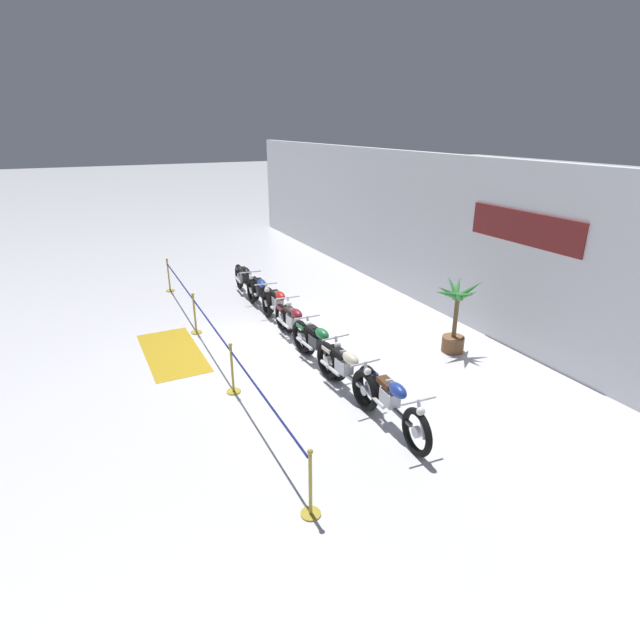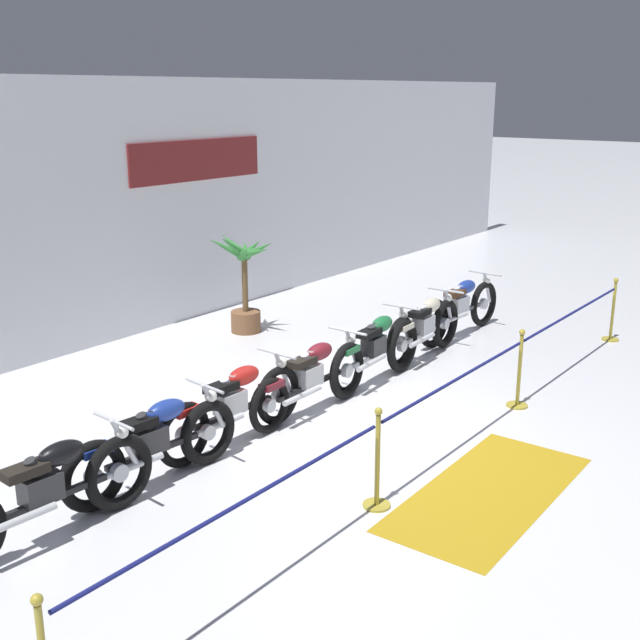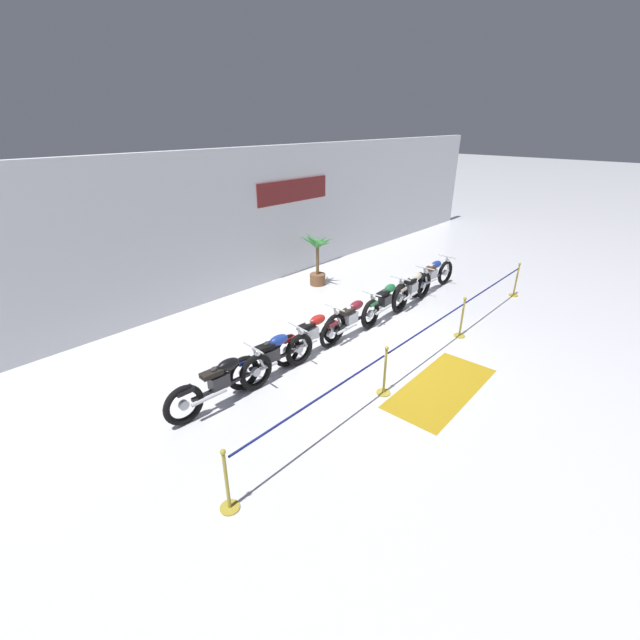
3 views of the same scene
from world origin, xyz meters
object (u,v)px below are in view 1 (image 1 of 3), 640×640
(motorcycle_maroon_3, at_px, (294,323))
(stanchion_far_left, at_px, (196,307))
(motorcycle_black_0, at_px, (245,280))
(motorcycle_blue_6, at_px, (391,403))
(floor_banner, at_px, (172,352))
(stanchion_mid_right, at_px, (233,376))
(motorcycle_cream_5, at_px, (345,371))
(motorcycle_blue_1, at_px, (261,292))
(motorcycle_red_2, at_px, (278,305))
(stanchion_mid_left, at_px, (195,319))
(potted_palm_left_of_row, at_px, (456,315))
(stanchion_far_right, at_px, (310,493))
(motorcycle_green_4, at_px, (318,345))

(motorcycle_maroon_3, xyz_separation_m, stanchion_far_left, (-1.35, -2.03, 0.28))
(motorcycle_black_0, relative_size, stanchion_far_left, 0.22)
(motorcycle_black_0, distance_m, stanchion_far_left, 3.25)
(motorcycle_black_0, height_order, motorcycle_blue_6, motorcycle_blue_6)
(motorcycle_maroon_3, bearing_deg, motorcycle_blue_6, 1.08)
(floor_banner, bearing_deg, stanchion_mid_right, 16.50)
(motorcycle_cream_5, bearing_deg, motorcycle_black_0, 179.42)
(motorcycle_blue_1, bearing_deg, motorcycle_blue_6, 0.22)
(motorcycle_red_2, height_order, stanchion_mid_right, stanchion_mid_right)
(motorcycle_black_0, xyz_separation_m, motorcycle_blue_1, (1.30, 0.05, -0.01))
(motorcycle_red_2, relative_size, stanchion_far_left, 0.21)
(floor_banner, bearing_deg, motorcycle_blue_6, 29.95)
(motorcycle_black_0, bearing_deg, motorcycle_blue_1, 2.17)
(stanchion_mid_right, bearing_deg, stanchion_mid_left, 180.00)
(motorcycle_maroon_3, bearing_deg, motorcycle_red_2, 175.24)
(stanchion_far_left, bearing_deg, stanchion_mid_right, 0.00)
(motorcycle_blue_6, bearing_deg, motorcycle_black_0, -179.46)
(motorcycle_black_0, relative_size, potted_palm_left_of_row, 1.33)
(motorcycle_cream_5, bearing_deg, stanchion_far_right, -36.05)
(motorcycle_blue_1, xyz_separation_m, floor_banner, (1.96, -2.84, -0.46))
(motorcycle_blue_1, height_order, potted_palm_left_of_row, potted_palm_left_of_row)
(motorcycle_maroon_3, height_order, stanchion_far_right, stanchion_far_right)
(motorcycle_red_2, bearing_deg, stanchion_far_left, -91.00)
(motorcycle_cream_5, distance_m, stanchion_mid_left, 4.70)
(motorcycle_cream_5, height_order, stanchion_mid_right, stanchion_mid_right)
(stanchion_mid_left, bearing_deg, motorcycle_maroon_3, 52.80)
(stanchion_mid_right, xyz_separation_m, floor_banner, (-2.38, -0.76, -0.35))
(motorcycle_black_0, relative_size, stanchion_mid_left, 2.20)
(stanchion_mid_right, bearing_deg, motorcycle_red_2, 145.27)
(stanchion_far_left, distance_m, stanchion_far_right, 6.79)
(motorcycle_cream_5, distance_m, stanchion_mid_right, 2.19)
(motorcycle_blue_1, bearing_deg, stanchion_far_left, -59.63)
(motorcycle_blue_1, height_order, motorcycle_red_2, motorcycle_red_2)
(potted_palm_left_of_row, relative_size, stanchion_far_left, 0.16)
(motorcycle_maroon_3, relative_size, stanchion_far_right, 2.19)
(stanchion_far_right, relative_size, floor_banner, 0.38)
(stanchion_mid_left, distance_m, stanchion_far_right, 6.97)
(stanchion_far_right, bearing_deg, stanchion_far_left, -180.00)
(motorcycle_black_0, height_order, potted_palm_left_of_row, potted_palm_left_of_row)
(motorcycle_maroon_3, distance_m, stanchion_mid_left, 2.55)
(potted_palm_left_of_row, distance_m, floor_banner, 6.53)
(stanchion_far_left, relative_size, floor_banner, 3.90)
(motorcycle_blue_6, distance_m, stanchion_far_left, 5.87)
(motorcycle_cream_5, relative_size, stanchion_mid_left, 2.07)
(motorcycle_red_2, height_order, potted_palm_left_of_row, potted_palm_left_of_row)
(motorcycle_black_0, distance_m, stanchion_mid_left, 3.10)
(motorcycle_cream_5, xyz_separation_m, stanchion_mid_left, (-4.27, -1.96, -0.12))
(motorcycle_maroon_3, relative_size, stanchion_mid_right, 2.19)
(motorcycle_cream_5, bearing_deg, stanchion_mid_right, -116.03)
(motorcycle_green_4, xyz_separation_m, stanchion_far_left, (-2.77, -2.00, 0.26))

